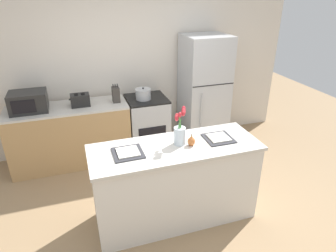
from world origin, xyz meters
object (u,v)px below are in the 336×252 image
Objects in this scene: toaster at (80,100)px; refrigerator at (204,92)px; pear_figurine at (191,141)px; knife_block at (116,94)px; cooking_pot at (143,94)px; stove_range at (147,125)px; plate_setting_right at (219,138)px; microwave at (28,102)px; plate_setting_left at (128,153)px; flower_vase at (180,132)px.

refrigerator is at bearing 0.53° from toaster.
knife_block reaches higher than pear_figurine.
cooking_pot is at bearing 94.22° from pear_figurine.
stove_range is at bearing -179.96° from refrigerator.
plate_setting_right is 0.63× the size of microwave.
knife_block reaches higher than stove_range.
microwave is at bearing 122.95° from plate_setting_left.
flower_vase is at bearing -91.55° from stove_range.
flower_vase is 0.57m from plate_setting_left.
pear_figurine is at bearing -43.94° from microwave.
flower_vase is 1.34× the size of plate_setting_right.
microwave reaches higher than plate_setting_right.
refrigerator is 2.59m from microwave.
toaster is 1.04× the size of knife_block.
plate_setting_left is at bearing -134.24° from refrigerator.
pear_figurine is 0.34m from plate_setting_right.
stove_range is 1.77m from plate_setting_left.
microwave is at bearing 179.45° from knife_block.
toaster is (-1.91, -0.02, 0.09)m from refrigerator.
flower_vase is 2.23m from microwave.
cooking_pot is at bearing 90.50° from flower_vase.
microwave is at bearing 178.59° from toaster.
knife_block is (-0.42, 1.55, -0.06)m from flower_vase.
toaster is 0.58× the size of microwave.
plate_setting_right is 1.29× the size of cooking_pot.
refrigerator reaches higher than plate_setting_left.
flower_vase reaches higher than knife_block.
plate_setting_right is at bearing -49.06° from toaster.
cooking_pot is (0.55, 1.56, 0.04)m from plate_setting_left.
refrigerator is 1.86m from pear_figurine.
flower_vase is 3.06× the size of pear_figurine.
knife_block is at bearing 177.40° from cooking_pot.
refrigerator reaches higher than knife_block.
stove_range is 0.53m from cooking_pot.
knife_block is (0.14, 1.58, 0.07)m from plate_setting_left.
flower_vase reaches higher than toaster.
microwave is (-1.58, 0.03, 0.06)m from cooking_pot.
stove_range is at bearing 0.02° from microwave.
toaster is (-1.37, 1.57, 0.04)m from plate_setting_right.
toaster reaches higher than pear_figurine.
refrigerator is 3.72× the size of microwave.
cooking_pot is at bearing -151.59° from stove_range.
pear_figurine is at bearing -118.50° from refrigerator.
toaster is 0.51m from knife_block.
flower_vase reaches higher than plate_setting_right.
pear_figurine is 0.44× the size of plate_setting_left.
pear_figurine is 0.44× the size of plate_setting_right.
flower_vase is at bearing -59.21° from toaster.
toaster is at bearing 130.94° from plate_setting_right.
refrigerator is 1.69m from plate_setting_right.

